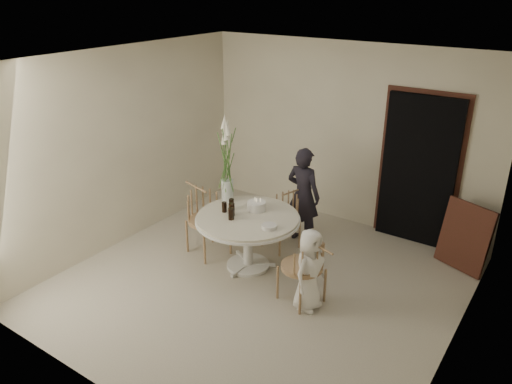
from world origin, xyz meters
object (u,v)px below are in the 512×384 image
Objects in this scene: birthday_cake at (257,206)px; flower_vase at (227,161)px; chair_far at (287,211)px; girl at (303,195)px; chair_right at (309,264)px; chair_left at (202,210)px; boy at (309,270)px; table at (248,224)px.

birthday_cake is 0.20× the size of flower_vase.
chair_far is 3.36× the size of birthday_cake.
chair_right is at bearing 124.36° from girl.
flower_vase is (0.27, 0.22, 0.69)m from chair_left.
chair_right is 1.85m from chair_left.
boy is 0.83× the size of flower_vase.
table is 1.10m from chair_right.
birthday_cake is at bearing -59.86° from chair_left.
boy is at bearing -33.18° from chair_far.
flower_vase is at bearing 154.59° from table.
birthday_cake is (-1.08, 0.54, 0.30)m from boy.
table is 1.13× the size of flower_vase.
chair_far is 0.96× the size of chair_right.
chair_right is (1.05, -0.30, -0.07)m from table.
table is 1.36× the size of boy.
girl is (0.99, 1.02, 0.10)m from chair_left.
chair_right is 1.80m from flower_vase.
chair_left is 1.88m from boy.
boy is 1.85m from flower_vase.
girl is 1.42× the size of boy.
girl is at bearing 74.50° from birthday_cake.
chair_right is 1.21m from birthday_cake.
chair_left is 3.84× the size of birthday_cake.
chair_far is at bearing 82.03° from table.
chair_far is 1.12m from flower_vase.
chair_right is 0.71× the size of flower_vase.
girl reaches higher than birthday_cake.
girl is 5.81× the size of birthday_cake.
boy is at bearing -19.89° from flower_vase.
girl is at bearing 48.19° from flower_vase.
table is 0.96× the size of girl.
birthday_cake is at bearing 67.00° from boy.
birthday_cake is (0.76, 0.19, 0.19)m from chair_left.
table is at bearing 76.45° from boy.
chair_left is at bearing 48.11° from girl.
table is at bearing -75.53° from chair_left.
flower_vase is at bearing -91.34° from chair_right.
chair_far is (0.11, 0.79, -0.09)m from table.
table is 0.87m from flower_vase.
birthday_cake is at bearing 92.93° from table.
chair_left is (-0.77, 0.02, -0.02)m from table.
girl is at bearing 35.71° from boy.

